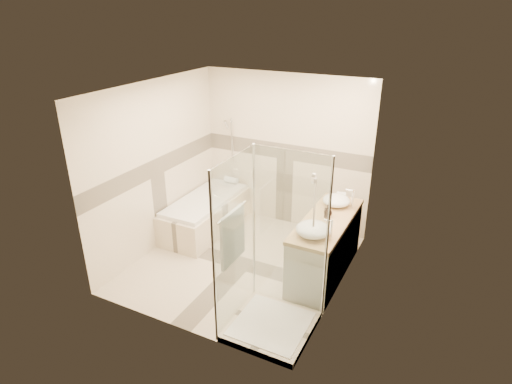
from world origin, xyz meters
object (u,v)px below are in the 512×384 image
at_px(shower_enclosure, 265,287).
at_px(amenity_bottle_b, 328,211).
at_px(bathtub, 206,212).
at_px(vessel_sink_near, 336,200).
at_px(amenity_bottle_a, 327,211).
at_px(vessel_sink_far, 313,229).
at_px(vanity, 325,247).

distance_m(shower_enclosure, amenity_bottle_b, 1.44).
bearing_deg(bathtub, amenity_bottle_b, -7.29).
xyz_separation_m(vessel_sink_near, amenity_bottle_a, (0.00, -0.40, 0.01)).
bearing_deg(amenity_bottle_a, vessel_sink_far, -90.00).
height_order(bathtub, vessel_sink_near, vessel_sink_near).
relative_size(bathtub, vanity, 1.05).
distance_m(vanity, vessel_sink_far, 0.72).
height_order(vessel_sink_near, amenity_bottle_a, amenity_bottle_a).
bearing_deg(vanity, shower_enclosure, -102.97).
bearing_deg(vanity, bathtub, 170.75).
distance_m(vessel_sink_near, vessel_sink_far, 0.95).
height_order(shower_enclosure, amenity_bottle_a, shower_enclosure).
distance_m(vanity, amenity_bottle_b, 0.50).
xyz_separation_m(vanity, vessel_sink_far, (-0.02, -0.51, 0.51)).
bearing_deg(bathtub, vessel_sink_far, -21.94).
bearing_deg(bathtub, vessel_sink_near, 2.57).
distance_m(bathtub, amenity_bottle_a, 2.24).
bearing_deg(vanity, vessel_sink_near, 92.57).
height_order(vessel_sink_near, amenity_bottle_b, vessel_sink_near).
bearing_deg(vessel_sink_far, amenity_bottle_b, 90.00).
bearing_deg(vessel_sink_near, vessel_sink_far, -90.00).
bearing_deg(amenity_bottle_b, vessel_sink_far, -90.00).
bearing_deg(bathtub, shower_enclosure, -41.10).
relative_size(bathtub, amenity_bottle_b, 12.02).
height_order(shower_enclosure, vessel_sink_far, shower_enclosure).
bearing_deg(amenity_bottle_b, vessel_sink_near, 90.00).
xyz_separation_m(vanity, vessel_sink_near, (-0.02, 0.45, 0.50)).
relative_size(vessel_sink_near, amenity_bottle_a, 2.24).
bearing_deg(vanity, amenity_bottle_b, 104.45).
xyz_separation_m(bathtub, amenity_bottle_b, (2.13, -0.27, 0.61)).
bearing_deg(shower_enclosure, amenity_bottle_b, 78.56).
bearing_deg(vessel_sink_far, shower_enclosure, -109.68).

